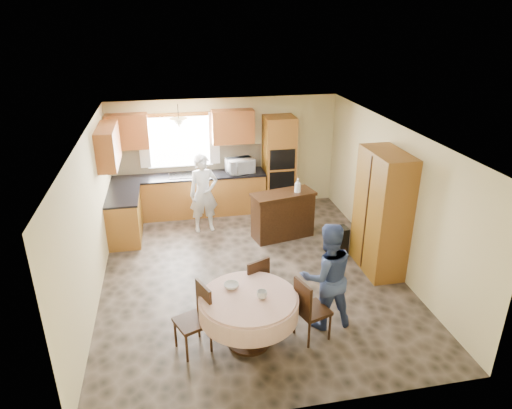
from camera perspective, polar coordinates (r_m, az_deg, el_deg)
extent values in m
cube|color=brown|center=(8.06, -0.70, -8.49)|extent=(5.00, 6.00, 0.01)
cube|color=white|center=(7.07, -0.79, 9.00)|extent=(5.00, 6.00, 0.01)
cube|color=beige|center=(10.26, -3.81, 6.28)|extent=(5.00, 0.02, 2.50)
cube|color=beige|center=(4.94, 5.79, -14.12)|extent=(5.00, 0.02, 2.50)
cube|color=beige|center=(7.48, -19.93, -1.79)|extent=(0.02, 6.00, 2.50)
cube|color=beige|center=(8.26, 16.57, 1.04)|extent=(0.02, 6.00, 2.50)
cube|color=white|center=(10.07, -9.54, 7.76)|extent=(1.40, 0.03, 1.10)
cube|color=white|center=(10.02, -13.87, 7.62)|extent=(0.22, 0.02, 1.15)
cube|color=white|center=(10.06, -5.24, 8.25)|extent=(0.22, 0.02, 1.15)
cube|color=#B1692F|center=(10.18, -8.21, 1.11)|extent=(3.30, 0.60, 0.88)
cube|color=black|center=(10.02, -8.36, 3.54)|extent=(3.30, 0.64, 0.04)
cube|color=#B1692F|center=(9.40, -16.09, -1.56)|extent=(0.60, 1.20, 0.88)
cube|color=black|center=(9.22, -16.41, 1.04)|extent=(0.64, 1.20, 0.04)
cube|color=beige|center=(10.21, -8.55, 5.56)|extent=(3.30, 0.02, 0.55)
cube|color=#B9602E|center=(9.89, -15.78, 8.77)|extent=(0.85, 0.33, 0.72)
cube|color=#B9602E|center=(9.95, -2.91, 9.70)|extent=(0.90, 0.33, 0.72)
cube|color=#B9602E|center=(8.92, -18.00, 6.98)|extent=(0.33, 1.20, 0.72)
cube|color=#B1692F|center=(10.23, 2.87, 5.14)|extent=(0.66, 0.62, 2.12)
cube|color=black|center=(9.88, 3.33, 5.62)|extent=(0.56, 0.01, 0.45)
cube|color=black|center=(10.05, 3.27, 2.90)|extent=(0.56, 0.01, 0.45)
cone|color=beige|center=(9.48, -9.63, 10.03)|extent=(0.36, 0.36, 0.18)
cube|color=#3B2010|center=(9.08, 3.36, -1.49)|extent=(1.32, 0.76, 0.89)
cube|color=black|center=(8.68, 10.09, -4.44)|extent=(0.39, 0.29, 0.51)
cube|color=#B1692F|center=(8.00, 15.45, -0.99)|extent=(0.56, 1.12, 2.14)
cylinder|color=#3B2010|center=(6.37, -0.90, -14.45)|extent=(0.20, 0.20, 0.69)
cylinder|color=#3B2010|center=(6.57, -0.88, -16.70)|extent=(0.59, 0.59, 0.04)
cylinder|color=beige|center=(6.14, -0.92, -11.60)|extent=(1.27, 1.27, 0.05)
cylinder|color=beige|center=(6.22, -0.92, -12.63)|extent=(1.33, 1.33, 0.27)
cube|color=#3B2010|center=(6.27, -7.99, -14.34)|extent=(0.54, 0.54, 0.05)
cube|color=#3B2010|center=(6.17, -6.54, -11.85)|extent=(0.19, 0.38, 0.49)
cylinder|color=#3B2010|center=(6.27, -9.44, -17.12)|extent=(0.04, 0.04, 0.42)
cylinder|color=#3B2010|center=(6.28, -6.07, -16.84)|extent=(0.04, 0.04, 0.42)
cylinder|color=#3B2010|center=(6.55, -9.57, -15.13)|extent=(0.04, 0.04, 0.42)
cylinder|color=#3B2010|center=(6.55, -6.38, -14.87)|extent=(0.04, 0.04, 0.42)
cube|color=#3B2010|center=(6.96, -0.58, -9.96)|extent=(0.53, 0.53, 0.05)
cube|color=#3B2010|center=(6.69, 0.31, -8.81)|extent=(0.36, 0.19, 0.48)
cylinder|color=#3B2010|center=(6.92, -1.73, -12.43)|extent=(0.03, 0.03, 0.41)
cylinder|color=#3B2010|center=(6.97, 1.12, -12.12)|extent=(0.03, 0.03, 0.41)
cylinder|color=#3B2010|center=(7.20, -2.20, -10.86)|extent=(0.03, 0.03, 0.41)
cylinder|color=#3B2010|center=(7.25, 0.53, -10.57)|extent=(0.03, 0.03, 0.41)
cube|color=#3B2010|center=(6.47, 7.11, -13.01)|extent=(0.51, 0.51, 0.05)
cube|color=#3B2010|center=(6.22, 5.83, -11.59)|extent=(0.16, 0.38, 0.48)
cylinder|color=#3B2010|center=(6.43, 5.96, -15.75)|extent=(0.03, 0.03, 0.42)
cylinder|color=#3B2010|center=(6.52, 9.00, -15.27)|extent=(0.03, 0.03, 0.42)
cylinder|color=#3B2010|center=(6.69, 5.08, -13.92)|extent=(0.03, 0.03, 0.42)
cylinder|color=#3B2010|center=(6.78, 8.00, -13.50)|extent=(0.03, 0.03, 0.42)
cube|color=gold|center=(8.26, 16.09, 5.09)|extent=(0.05, 0.60, 0.50)
cube|color=#A0B6BC|center=(8.25, 15.90, 5.08)|extent=(0.01, 0.50, 0.39)
imported|color=silver|center=(10.02, -2.01, 4.87)|extent=(0.64, 0.50, 0.32)
imported|color=silver|center=(9.27, -6.56, 1.37)|extent=(0.63, 0.46, 1.62)
imported|color=#3B4D82|center=(6.54, 8.83, -8.82)|extent=(0.80, 0.63, 1.60)
imported|color=#B2B2B2|center=(8.81, 0.94, 1.07)|extent=(0.21, 0.21, 0.05)
imported|color=silver|center=(8.92, 5.23, 2.24)|extent=(0.15, 0.15, 0.34)
imported|color=#B2B2B2|center=(6.06, 0.75, -11.20)|extent=(0.18, 0.18, 0.11)
imported|color=#B2B2B2|center=(6.28, -3.09, -10.12)|extent=(0.27, 0.27, 0.06)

